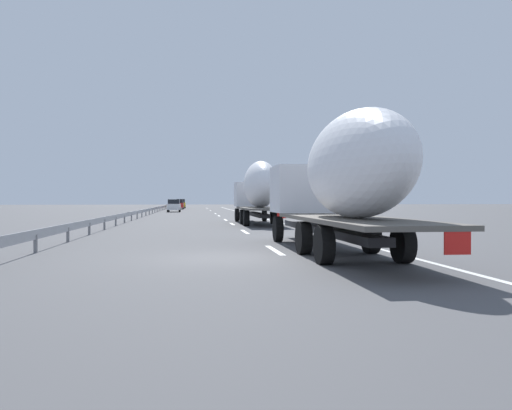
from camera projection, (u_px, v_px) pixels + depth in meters
The scene contains 23 objects.
ground_plane at pixel (202, 215), 54.02m from camera, with size 260.00×260.00×0.00m, color #4C4C4F.
lane_stripe_0 at pixel (275, 250), 16.56m from camera, with size 3.20×0.20×0.01m, color white.
lane_stripe_1 at pixel (245, 232), 26.15m from camera, with size 3.20×0.20×0.01m, color white.
lane_stripe_2 at pixel (232, 224), 34.67m from camera, with size 3.20×0.20×0.01m, color white.
lane_stripe_3 at pixel (226, 220), 41.71m from camera, with size 3.20×0.20×0.01m, color white.
lane_stripe_4 at pixel (219, 216), 52.43m from camera, with size 3.20×0.20×0.01m, color white.
lane_stripe_5 at pixel (215, 214), 60.83m from camera, with size 3.20×0.20×0.01m, color white.
lane_stripe_6 at pixel (210, 210), 79.74m from camera, with size 3.20×0.20×0.01m, color white.
lane_stripe_7 at pixel (211, 211), 77.82m from camera, with size 3.20×0.20×0.01m, color white.
lane_stripe_8 at pixel (208, 209), 94.54m from camera, with size 3.20×0.20×0.01m, color white.
lane_stripe_9 at pixel (206, 208), 103.08m from camera, with size 3.20×0.20×0.01m, color white.
edge_line_right at pixel (246, 214), 59.68m from camera, with size 110.00×0.20×0.01m, color white.
truck_lead at pixel (258, 189), 34.42m from camera, with size 12.32×2.55×4.36m.
truck_trailing at pixel (341, 178), 15.09m from camera, with size 13.06×2.55×4.21m.
car_yellow_coupe at pixel (181, 204), 99.43m from camera, with size 4.53×1.91×1.89m.
car_white_van at pixel (174, 206), 69.57m from camera, with size 4.31×1.83×1.79m.
car_red_compact at pixel (178, 204), 89.50m from camera, with size 4.66×1.91×1.77m.
road_sign at pixel (262, 196), 54.49m from camera, with size 0.10×0.90×3.10m.
tree_0 at pixel (264, 187), 80.55m from camera, with size 3.14×3.14×5.85m.
tree_1 at pixel (347, 181), 45.22m from camera, with size 2.64×2.64×5.46m.
tree_2 at pixel (276, 189), 84.52m from camera, with size 2.68×2.68×5.69m.
tree_3 at pixel (265, 187), 98.52m from camera, with size 2.72×2.72×7.05m.
guardrail_median at pixel (149, 210), 56.22m from camera, with size 94.00×0.10×0.76m.
Camera 1 is at (-14.33, 0.94, 1.71)m, focal length 34.17 mm.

